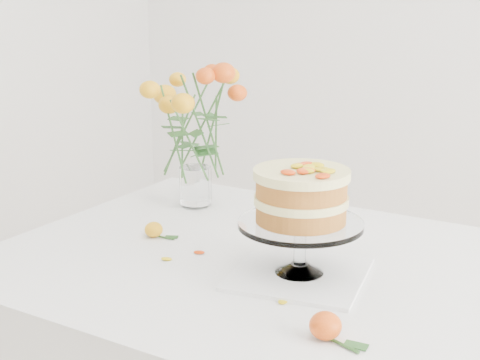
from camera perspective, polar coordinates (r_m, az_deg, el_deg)
name	(u,v)px	position (r m, az deg, el deg)	size (l,w,h in m)	color
table	(312,304)	(1.49, 6.14, -10.44)	(1.43, 0.93, 0.76)	tan
napkin	(299,274)	(1.41, 5.08, -8.00)	(0.27, 0.27, 0.01)	white
cake_stand	(301,201)	(1.36, 5.23, -1.81)	(0.26, 0.26, 0.23)	white
rose_vase	(194,113)	(1.81, -3.94, 5.71)	(0.33, 0.33, 0.45)	white
loose_rose_near	(154,230)	(1.64, -7.36, -4.23)	(0.08, 0.04, 0.04)	orange
loose_rose_far	(326,326)	(1.17, 7.32, -12.25)	(0.10, 0.06, 0.05)	#C83D09
stray_petal_a	(241,272)	(1.42, 0.09, -7.89)	(0.03, 0.02, 0.00)	#DEBE0E
stray_petal_b	(274,289)	(1.34, 2.93, -9.31)	(0.03, 0.02, 0.00)	#DEBE0E
stray_petal_c	(283,302)	(1.30, 3.68, -10.31)	(0.03, 0.02, 0.00)	#DEBE0E
stray_petal_d	(199,252)	(1.53, -3.50, -6.19)	(0.03, 0.02, 0.00)	#DEBE0E
stray_petal_e	(167,259)	(1.50, -6.29, -6.72)	(0.03, 0.02, 0.00)	#DEBE0E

